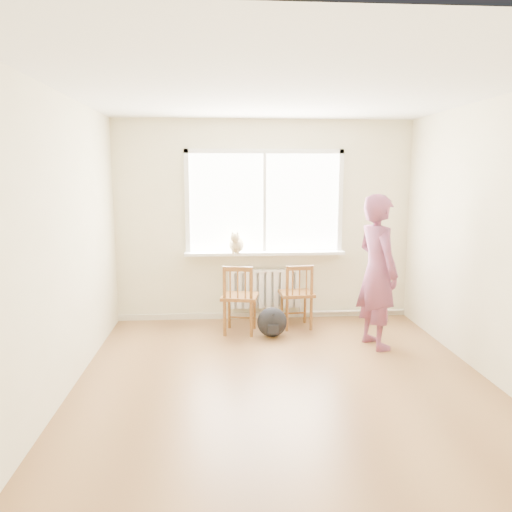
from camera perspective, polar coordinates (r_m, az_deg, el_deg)
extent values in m
plane|color=olive|center=(4.93, 3.28, -14.39)|extent=(4.50, 4.50, 0.00)
plane|color=white|center=(4.57, 3.62, 18.36)|extent=(4.50, 4.50, 0.00)
cube|color=beige|center=(6.78, 0.95, 4.00)|extent=(4.00, 0.01, 2.70)
cube|color=white|center=(6.74, 0.97, 6.10)|extent=(2.00, 0.02, 1.30)
cube|color=white|center=(6.71, 1.00, 11.89)|extent=(2.12, 0.05, 0.06)
cube|color=white|center=(6.71, -7.87, 6.00)|extent=(0.06, 0.05, 1.42)
cube|color=white|center=(6.89, 9.60, 6.04)|extent=(0.06, 0.05, 1.42)
cube|color=white|center=(6.72, 0.98, 6.09)|extent=(0.04, 0.05, 1.30)
cube|color=white|center=(6.72, 1.02, 0.34)|extent=(2.15, 0.22, 0.04)
cube|color=white|center=(6.88, 0.96, -3.74)|extent=(1.00, 0.02, 0.55)
cube|color=white|center=(6.83, 1.00, -3.83)|extent=(1.00, 0.10, 0.51)
cube|color=white|center=(6.77, 1.01, -1.69)|extent=(1.00, 0.12, 0.03)
cylinder|color=silver|center=(7.17, 11.02, -6.21)|extent=(1.40, 0.04, 0.04)
cube|color=beige|center=(7.01, 0.93, -6.74)|extent=(4.00, 0.03, 0.08)
cube|color=brown|center=(6.27, -1.86, -4.65)|extent=(0.50, 0.49, 0.04)
cylinder|color=brown|center=(6.47, -0.17, -6.34)|extent=(0.04, 0.04, 0.47)
cylinder|color=brown|center=(6.52, -3.08, -6.24)|extent=(0.04, 0.04, 0.47)
cylinder|color=brown|center=(6.15, -0.55, -7.17)|extent=(0.04, 0.04, 0.47)
cylinder|color=brown|center=(6.20, -3.60, -7.06)|extent=(0.04, 0.04, 0.47)
cylinder|color=brown|center=(6.10, -0.55, -5.31)|extent=(0.04, 0.04, 0.88)
cylinder|color=brown|center=(6.15, -3.62, -5.21)|extent=(0.04, 0.04, 0.88)
cube|color=brown|center=(6.03, -2.11, -1.50)|extent=(0.36, 0.10, 0.06)
cylinder|color=brown|center=(6.05, -1.23, -3.25)|extent=(0.02, 0.02, 0.35)
cylinder|color=brown|center=(6.07, -2.10, -3.23)|extent=(0.02, 0.02, 0.35)
cylinder|color=brown|center=(6.08, -2.97, -3.20)|extent=(0.02, 0.02, 0.35)
cube|color=brown|center=(6.52, 4.64, -4.30)|extent=(0.45, 0.43, 0.04)
cylinder|color=brown|center=(6.76, 5.62, -5.78)|extent=(0.04, 0.04, 0.45)
cylinder|color=brown|center=(6.69, 2.97, -5.91)|extent=(0.04, 0.04, 0.45)
cylinder|color=brown|center=(6.46, 6.33, -6.50)|extent=(0.04, 0.04, 0.45)
cylinder|color=brown|center=(6.39, 3.55, -6.65)|extent=(0.04, 0.04, 0.45)
cylinder|color=brown|center=(6.41, 6.36, -4.79)|extent=(0.04, 0.04, 0.85)
cylinder|color=brown|center=(6.34, 3.57, -4.92)|extent=(0.04, 0.04, 0.85)
cube|color=brown|center=(6.29, 5.02, -1.38)|extent=(0.34, 0.06, 0.05)
cylinder|color=brown|center=(6.35, 5.79, -2.95)|extent=(0.02, 0.02, 0.34)
cylinder|color=brown|center=(6.32, 5.00, -2.98)|extent=(0.02, 0.02, 0.34)
cylinder|color=brown|center=(6.30, 4.21, -3.01)|extent=(0.02, 0.02, 0.34)
imported|color=#AE3A57|center=(5.86, 13.70, -1.74)|extent=(0.58, 0.73, 1.76)
ellipsoid|color=beige|center=(6.61, -2.24, 1.32)|extent=(0.24, 0.32, 0.22)
sphere|color=beige|center=(6.46, -2.41, 2.10)|extent=(0.12, 0.12, 0.12)
cone|color=beige|center=(6.45, -2.70, 2.63)|extent=(0.04, 0.04, 0.05)
cone|color=beige|center=(6.44, -2.13, 2.62)|extent=(0.04, 0.04, 0.05)
cylinder|color=beige|center=(6.77, -2.07, 0.95)|extent=(0.06, 0.20, 0.03)
cylinder|color=beige|center=(6.51, -2.65, 0.71)|extent=(0.03, 0.03, 0.11)
cylinder|color=beige|center=(6.51, -2.08, 0.70)|extent=(0.03, 0.03, 0.11)
ellipsoid|color=black|center=(6.18, 1.84, -7.56)|extent=(0.45, 0.40, 0.37)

